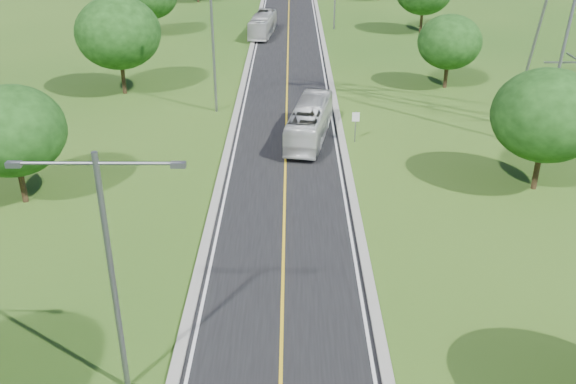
# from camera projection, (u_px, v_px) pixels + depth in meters

# --- Properties ---
(ground) EXTENTS (260.00, 260.00, 0.00)m
(ground) POSITION_uv_depth(u_px,v_px,m) (288.00, 65.00, 68.22)
(ground) COLOR #1F4814
(ground) RESTS_ON ground
(road) EXTENTS (8.00, 150.00, 0.06)m
(road) POSITION_uv_depth(u_px,v_px,m) (288.00, 51.00, 73.59)
(road) COLOR black
(road) RESTS_ON ground
(curb_left) EXTENTS (0.50, 150.00, 0.22)m
(curb_left) POSITION_uv_depth(u_px,v_px,m) (251.00, 50.00, 73.58)
(curb_left) COLOR gray
(curb_left) RESTS_ON ground
(curb_right) EXTENTS (0.50, 150.00, 0.22)m
(curb_right) POSITION_uv_depth(u_px,v_px,m) (325.00, 50.00, 73.54)
(curb_right) COLOR gray
(curb_right) RESTS_ON ground
(speed_limit_sign) EXTENTS (0.55, 0.09, 2.40)m
(speed_limit_sign) POSITION_uv_depth(u_px,v_px,m) (356.00, 122.00, 47.74)
(speed_limit_sign) COLOR slate
(speed_limit_sign) RESTS_ON ground
(streetlight_near_left) EXTENTS (5.90, 0.25, 10.00)m
(streetlight_near_left) POSITION_uv_depth(u_px,v_px,m) (110.00, 258.00, 22.57)
(streetlight_near_left) COLOR slate
(streetlight_near_left) RESTS_ON ground
(streetlight_mid_left) EXTENTS (5.90, 0.25, 10.00)m
(streetlight_mid_left) POSITION_uv_depth(u_px,v_px,m) (213.00, 42.00, 52.17)
(streetlight_mid_left) COLOR slate
(streetlight_mid_left) RESTS_ON ground
(tree_lb) EXTENTS (6.30, 6.30, 7.33)m
(tree_lb) POSITION_uv_depth(u_px,v_px,m) (12.00, 131.00, 37.54)
(tree_lb) COLOR black
(tree_lb) RESTS_ON ground
(tree_lc) EXTENTS (7.56, 7.56, 8.79)m
(tree_lc) POSITION_uv_depth(u_px,v_px,m) (118.00, 33.00, 56.86)
(tree_lc) COLOR black
(tree_lc) RESTS_ON ground
(tree_rb) EXTENTS (6.72, 6.72, 7.82)m
(tree_rb) POSITION_uv_depth(u_px,v_px,m) (547.00, 115.00, 39.05)
(tree_rb) COLOR black
(tree_rb) RESTS_ON ground
(tree_rc) EXTENTS (5.88, 5.88, 6.84)m
(tree_rc) POSITION_uv_depth(u_px,v_px,m) (450.00, 42.00, 59.06)
(tree_rc) COLOR black
(tree_rc) RESTS_ON ground
(bus_outbound) EXTENTS (3.99, 10.14, 2.75)m
(bus_outbound) POSITION_uv_depth(u_px,v_px,m) (310.00, 122.00, 48.24)
(bus_outbound) COLOR silver
(bus_outbound) RESTS_ON road
(bus_inbound) EXTENTS (3.29, 9.80, 2.68)m
(bus_inbound) POSITION_uv_depth(u_px,v_px,m) (263.00, 25.00, 80.17)
(bus_inbound) COLOR beige
(bus_inbound) RESTS_ON road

